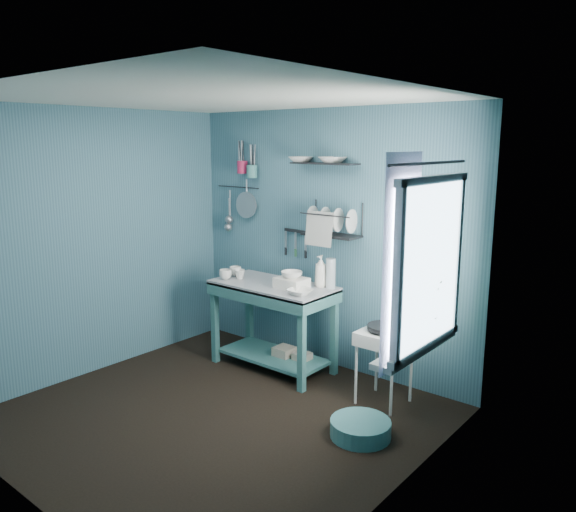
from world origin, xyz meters
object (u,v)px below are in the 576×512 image
Objects in this scene: mug_right at (235,271)px; utensil_cup_magenta at (242,167)px; mug_left at (225,274)px; floor_basin at (360,429)px; water_bottle at (331,273)px; potted_plant at (422,307)px; wash_tub at (292,283)px; utensil_cup_teal at (252,171)px; work_counter at (273,326)px; soap_bottle at (321,271)px; dish_rack at (332,219)px; mug_mid at (240,274)px; storage_tin_small at (302,363)px; hotplate_stand at (384,367)px; storage_tin_large at (284,358)px; colander at (246,205)px; frying_pan at (385,327)px.

mug_right is 0.95× the size of utensil_cup_magenta.
mug_left is 0.27× the size of floor_basin.
water_bottle is 1.43m from potted_plant.
mug_left is 0.74m from wash_tub.
utensil_cup_teal is (0.14, 0.00, -0.04)m from utensil_cup_magenta.
mug_left is (-0.48, -0.16, 0.47)m from work_counter.
work_counter is at bearing 18.43° from mug_left.
mug_right is 0.95m from soap_bottle.
utensil_cup_teal is at bearing -178.24° from dish_rack.
utensil_cup_magenta reaches higher than mug_mid.
storage_tin_small is at bearing 148.23° from floor_basin.
wash_tub is at bearing 163.76° from potted_plant.
potted_plant is (0.55, -0.48, 0.74)m from hotplate_stand.
water_bottle reaches higher than mug_mid.
hotplate_stand reaches higher than floor_basin.
floor_basin is at bearing -39.89° from dish_rack.
mug_left is 0.95× the size of utensil_cup_teal.
mug_left reaches higher than storage_tin_large.
hotplate_stand is 2.31m from colander.
water_bottle is (1.02, 0.22, 0.09)m from mug_right.
utensil_cup_magenta is (-0.73, 0.37, 1.50)m from work_counter.
dish_rack reaches higher than water_bottle.
frying_pan is at bearing -3.81° from storage_tin_small.
storage_tin_large is at bearing -20.89° from utensil_cup_magenta.
colander is at bearing 112.91° from mug_left.
utensil_cup_magenta is at bearing 153.51° from work_counter.
mug_mid is at bearing 45.00° from mug_left.
work_counter is 9.78× the size of mug_left.
storage_tin_large is (0.58, 0.21, -0.79)m from mug_left.
frying_pan is 1.15m from dish_rack.
utensil_cup_teal reaches higher than mug_right.
mug_left reaches higher than floor_basin.
water_bottle is 0.50m from dish_rack.
potted_plant reaches higher than soap_bottle.
dish_rack is at bearing 135.62° from floor_basin.
dish_rack is (-0.77, 0.30, 0.81)m from frying_pan.
colander is (-1.94, 0.38, 0.85)m from frying_pan.
utensil_cup_magenta reaches higher than soap_bottle.
mug_mid is at bearing 169.39° from potted_plant.
utensil_cup_teal is 0.28× the size of potted_plant.
work_counter is 0.69m from mug_left.
wash_tub reaches higher than storage_tin_small.
utensil_cup_teal reaches higher than water_bottle.
utensil_cup_magenta is at bearing 169.86° from frying_pan.
mug_mid is 0.77× the size of utensil_cup_teal.
utensil_cup_magenta is at bearing 160.12° from hotplate_stand.
work_counter reaches higher than storage_tin_small.
mug_right is 0.44× the size of water_bottle.
work_counter is 4.01× the size of frying_pan.
utensil_cup_teal is at bearing 160.66° from potted_plant.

